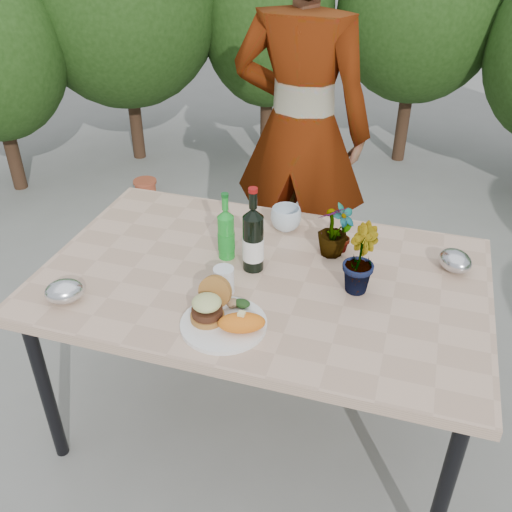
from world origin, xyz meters
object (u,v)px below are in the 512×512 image
(patio_table, at_px, (262,287))
(wine_bottle, at_px, (253,240))
(dinner_plate, at_px, (224,324))
(person, at_px, (301,131))

(patio_table, bearing_deg, wine_bottle, 146.09)
(wine_bottle, bearing_deg, dinner_plate, -73.23)
(patio_table, xyz_separation_m, wine_bottle, (-0.04, 0.03, 0.18))
(patio_table, relative_size, wine_bottle, 4.88)
(patio_table, relative_size, person, 0.85)
(dinner_plate, distance_m, wine_bottle, 0.36)
(dinner_plate, relative_size, person, 0.15)
(dinner_plate, xyz_separation_m, wine_bottle, (-0.01, 0.34, 0.11))
(wine_bottle, bearing_deg, patio_table, -18.53)
(patio_table, relative_size, dinner_plate, 5.71)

